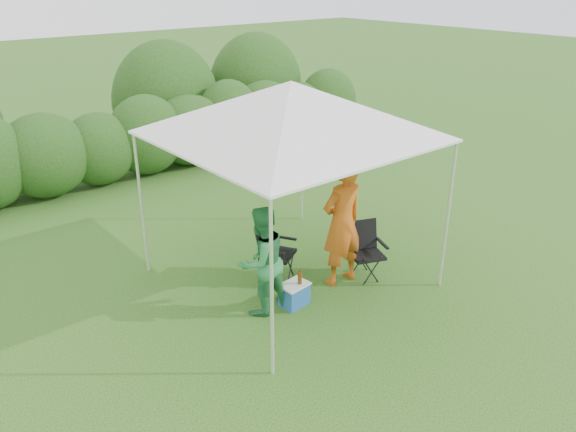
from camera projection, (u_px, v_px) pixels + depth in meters
ground at (314, 292)px, 7.80m from camera, size 70.00×70.00×0.00m
hedge at (124, 141)px, 11.73m from camera, size 13.27×1.53×1.80m
canopy at (291, 110)px, 7.16m from camera, size 3.10×3.10×2.83m
chair_right at (365, 246)px, 8.05m from camera, size 0.61×0.59×0.82m
chair_left at (273, 247)px, 8.00m from camera, size 0.65×0.64×0.84m
man at (342, 223)px, 7.69m from camera, size 0.69×0.47×1.84m
woman at (262, 261)px, 7.09m from camera, size 0.74×0.59×1.46m
cooler at (294, 294)px, 7.43m from camera, size 0.40×0.31×0.32m
bottle at (300, 277)px, 7.33m from camera, size 0.06×0.06×0.21m
lawn_toy at (330, 169)px, 12.18m from camera, size 0.61×0.51×0.31m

